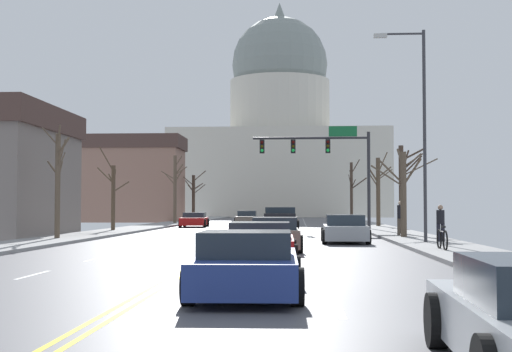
% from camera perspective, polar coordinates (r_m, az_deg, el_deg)
% --- Properties ---
extents(ground, '(20.00, 180.00, 0.20)m').
position_cam_1_polar(ground, '(30.69, -1.96, -5.46)').
color(ground, '#515156').
extents(signal_gantry, '(7.91, 0.41, 6.90)m').
position_cam_1_polar(signal_gantry, '(48.30, 5.68, 1.72)').
color(signal_gantry, '#28282D').
rests_on(signal_gantry, ground).
extents(street_lamp_right, '(2.18, 0.24, 8.99)m').
position_cam_1_polar(street_lamp_right, '(31.04, 12.86, 4.53)').
color(street_lamp_right, '#333338').
rests_on(street_lamp_right, ground).
extents(capitol_building, '(33.17, 18.72, 34.00)m').
position_cam_1_polar(capitol_building, '(112.79, 1.91, 3.16)').
color(capitol_building, beige).
rests_on(capitol_building, ground).
extents(pickup_truck_near_00, '(2.38, 5.62, 1.58)m').
position_cam_1_polar(pickup_truck_near_00, '(45.05, 1.95, -3.60)').
color(pickup_truck_near_00, black).
rests_on(pickup_truck_near_00, ground).
extents(sedan_near_01, '(1.98, 4.24, 1.21)m').
position_cam_1_polar(sedan_near_01, '(38.21, 7.19, -4.02)').
color(sedan_near_01, '#9EA3A8').
rests_on(sedan_near_01, ground).
extents(sedan_near_02, '(2.15, 4.48, 1.26)m').
position_cam_1_polar(sedan_near_02, '(32.43, 7.11, -4.27)').
color(sedan_near_02, '#9EA3A8').
rests_on(sedan_near_02, ground).
extents(sedan_near_03, '(2.09, 4.61, 1.24)m').
position_cam_1_polar(sedan_near_03, '(26.33, 1.49, -4.72)').
color(sedan_near_03, '#6B6056').
rests_on(sedan_near_03, ground).
extents(sedan_near_04, '(2.16, 4.58, 1.19)m').
position_cam_1_polar(sedan_near_04, '(20.56, 0.36, -5.44)').
color(sedan_near_04, '#B71414').
rests_on(sedan_near_04, ground).
extents(sedan_near_05, '(2.09, 4.61, 1.20)m').
position_cam_1_polar(sedan_near_05, '(13.25, -0.71, -7.16)').
color(sedan_near_05, navy).
rests_on(sedan_near_05, ground).
extents(sedan_oncoming_00, '(2.20, 4.48, 1.14)m').
position_cam_1_polar(sedan_oncoming_00, '(56.34, -4.95, -3.53)').
color(sedan_oncoming_00, '#B71414').
rests_on(sedan_oncoming_00, ground).
extents(sedan_oncoming_01, '(2.12, 4.54, 1.22)m').
position_cam_1_polar(sedan_oncoming_01, '(63.98, -0.72, -3.39)').
color(sedan_oncoming_01, '#6B6056').
rests_on(sedan_oncoming_01, ground).
extents(flank_building_01, '(13.10, 6.35, 8.89)m').
position_cam_1_polar(flank_building_01, '(75.38, -10.78, -0.21)').
color(flank_building_01, '#8C6656').
rests_on(flank_building_01, ground).
extents(bare_tree_00, '(1.88, 2.46, 6.05)m').
position_cam_1_polar(bare_tree_00, '(70.62, 7.67, -1.14)').
color(bare_tree_00, '#423328').
rests_on(bare_tree_00, ground).
extents(bare_tree_01, '(1.54, 2.67, 5.33)m').
position_cam_1_polar(bare_tree_01, '(35.06, -15.54, -0.31)').
color(bare_tree_01, brown).
rests_on(bare_tree_01, ground).
extents(bare_tree_02, '(1.91, 1.79, 5.67)m').
position_cam_1_polar(bare_tree_02, '(55.04, 9.74, -1.07)').
color(bare_tree_02, '#4C3D2D').
rests_on(bare_tree_02, ground).
extents(bare_tree_03, '(2.08, 2.22, 5.29)m').
position_cam_1_polar(bare_tree_03, '(45.99, -11.36, -1.40)').
color(bare_tree_03, '#4C3D2D').
rests_on(bare_tree_03, ground).
extents(bare_tree_04, '(3.34, 1.43, 4.43)m').
position_cam_1_polar(bare_tree_04, '(35.86, 11.69, -1.04)').
color(bare_tree_04, brown).
rests_on(bare_tree_04, ground).
extents(bare_tree_05, '(2.42, 2.19, 6.07)m').
position_cam_1_polar(bare_tree_05, '(64.53, -6.47, -0.88)').
color(bare_tree_05, brown).
rests_on(bare_tree_05, ground).
extents(bare_tree_06, '(1.45, 2.56, 4.87)m').
position_cam_1_polar(bare_tree_06, '(40.26, 11.63, -0.67)').
color(bare_tree_06, '#423328').
rests_on(bare_tree_06, ground).
extents(bare_tree_07, '(2.48, 2.10, 5.28)m').
position_cam_1_polar(bare_tree_07, '(75.40, -5.01, -1.60)').
color(bare_tree_07, '#423328').
rests_on(bare_tree_07, ground).
extents(pedestrian_00, '(0.35, 0.34, 1.56)m').
position_cam_1_polar(pedestrian_00, '(31.46, 14.53, -3.52)').
color(pedestrian_00, black).
rests_on(pedestrian_00, ground).
extents(pedestrian_01, '(0.35, 0.34, 1.78)m').
position_cam_1_polar(pedestrian_01, '(37.50, 11.48, -3.16)').
color(pedestrian_01, '#4C4238').
rests_on(pedestrian_01, ground).
extents(bicycle_parked, '(0.12, 1.77, 0.85)m').
position_cam_1_polar(bicycle_parked, '(25.82, 14.65, -4.92)').
color(bicycle_parked, black).
rests_on(bicycle_parked, ground).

